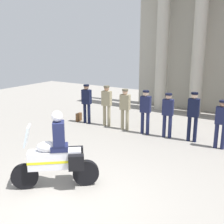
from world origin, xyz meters
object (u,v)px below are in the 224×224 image
at_px(officer_in_row_1, 107,102).
at_px(officer_in_row_6, 221,120).
at_px(officer_in_row_2, 125,106).
at_px(officer_in_row_5, 193,113).
at_px(motorcycle_with_rider, 58,156).
at_px(briefcase_on_ground, 79,117).
at_px(officer_in_row_4, 168,112).
at_px(officer_in_row_0, 87,101).
at_px(officer_in_row_3, 145,109).

height_order(officer_in_row_1, officer_in_row_6, officer_in_row_1).
height_order(officer_in_row_2, officer_in_row_5, officer_in_row_5).
relative_size(officer_in_row_6, motorcycle_with_rider, 0.85).
bearing_deg(briefcase_on_ground, officer_in_row_2, -0.10).
bearing_deg(officer_in_row_4, briefcase_on_ground, -7.04).
distance_m(officer_in_row_0, briefcase_on_ground, 0.96).
relative_size(officer_in_row_1, officer_in_row_2, 1.03).
distance_m(officer_in_row_1, officer_in_row_4, 2.67).
xyz_separation_m(officer_in_row_1, motorcycle_with_rider, (1.79, -4.84, -0.20)).
height_order(officer_in_row_2, motorcycle_with_rider, motorcycle_with_rider).
xyz_separation_m(officer_in_row_1, officer_in_row_3, (1.80, -0.10, -0.01)).
bearing_deg(briefcase_on_ground, officer_in_row_3, -1.04).
relative_size(officer_in_row_3, officer_in_row_6, 1.03).
relative_size(officer_in_row_0, briefcase_on_ground, 4.65).
xyz_separation_m(officer_in_row_1, briefcase_on_ground, (-1.45, -0.05, -0.82)).
height_order(officer_in_row_1, officer_in_row_2, officer_in_row_1).
xyz_separation_m(officer_in_row_5, briefcase_on_ground, (-5.00, -0.08, -0.85)).
distance_m(officer_in_row_0, officer_in_row_2, 1.83).
bearing_deg(officer_in_row_0, officer_in_row_3, 173.33).
height_order(officer_in_row_0, officer_in_row_4, officer_in_row_0).
height_order(officer_in_row_4, officer_in_row_6, officer_in_row_4).
relative_size(officer_in_row_1, officer_in_row_3, 1.01).
distance_m(officer_in_row_1, motorcycle_with_rider, 5.17).
bearing_deg(officer_in_row_5, motorcycle_with_rider, 63.12).
bearing_deg(officer_in_row_0, briefcase_on_ground, -14.97).
relative_size(officer_in_row_0, officer_in_row_5, 0.96).
bearing_deg(officer_in_row_6, briefcase_on_ground, -8.04).
height_order(officer_in_row_4, officer_in_row_5, officer_in_row_5).
xyz_separation_m(officer_in_row_3, motorcycle_with_rider, (-0.02, -4.74, -0.19)).
bearing_deg(officer_in_row_3, officer_in_row_1, -10.26).
bearing_deg(motorcycle_with_rider, officer_in_row_0, -99.91).
xyz_separation_m(officer_in_row_2, officer_in_row_6, (3.63, -0.11, -0.01)).
distance_m(officer_in_row_4, briefcase_on_ground, 4.19).
distance_m(officer_in_row_3, briefcase_on_ground, 3.35).
height_order(officer_in_row_4, motorcycle_with_rider, motorcycle_with_rider).
bearing_deg(officer_in_row_5, officer_in_row_2, -5.23).
distance_m(officer_in_row_1, briefcase_on_ground, 1.66).
xyz_separation_m(officer_in_row_3, officer_in_row_5, (1.75, 0.13, 0.05)).
height_order(officer_in_row_2, briefcase_on_ground, officer_in_row_2).
bearing_deg(officer_in_row_2, motorcycle_with_rider, 93.63).
height_order(officer_in_row_3, motorcycle_with_rider, motorcycle_with_rider).
relative_size(officer_in_row_2, officer_in_row_6, 1.01).
bearing_deg(motorcycle_with_rider, officer_in_row_3, -130.08).
bearing_deg(officer_in_row_4, motorcycle_with_rider, 72.67).
distance_m(officer_in_row_1, officer_in_row_3, 1.81).
distance_m(officer_in_row_4, motorcycle_with_rider, 4.87).
relative_size(officer_in_row_4, officer_in_row_6, 1.01).
distance_m(officer_in_row_2, officer_in_row_4, 1.77).
bearing_deg(officer_in_row_6, officer_in_row_1, -8.97).
height_order(officer_in_row_1, motorcycle_with_rider, motorcycle_with_rider).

